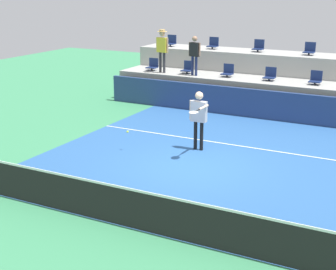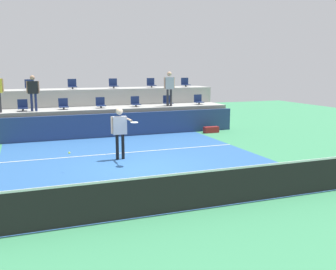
% 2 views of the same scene
% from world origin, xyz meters
% --- Properties ---
extents(ground_plane, '(40.00, 40.00, 0.00)m').
position_xyz_m(ground_plane, '(0.00, 0.00, 0.00)').
color(ground_plane, '#388456').
extents(court_inner_paint, '(9.00, 10.00, 0.01)m').
position_xyz_m(court_inner_paint, '(0.00, 1.00, 0.00)').
color(court_inner_paint, '#285693').
rests_on(court_inner_paint, ground_plane).
extents(court_service_line, '(9.00, 0.06, 0.00)m').
position_xyz_m(court_service_line, '(0.00, 2.40, 0.01)').
color(court_service_line, white).
rests_on(court_service_line, ground_plane).
extents(tennis_net, '(10.48, 0.08, 1.07)m').
position_xyz_m(tennis_net, '(0.00, -4.00, 0.50)').
color(tennis_net, black).
rests_on(tennis_net, ground_plane).
extents(sponsor_backboard, '(13.00, 0.16, 1.10)m').
position_xyz_m(sponsor_backboard, '(0.00, 6.00, 0.55)').
color(sponsor_backboard, navy).
rests_on(sponsor_backboard, ground_plane).
extents(seating_tier_lower, '(13.00, 1.80, 1.25)m').
position_xyz_m(seating_tier_lower, '(0.00, 7.30, 0.62)').
color(seating_tier_lower, '#9E9E99').
rests_on(seating_tier_lower, ground_plane).
extents(seating_tier_upper, '(13.00, 1.80, 2.10)m').
position_xyz_m(seating_tier_upper, '(0.00, 9.10, 1.05)').
color(seating_tier_upper, '#9E9E99').
rests_on(seating_tier_upper, ground_plane).
extents(stadium_chair_lower_left, '(0.44, 0.40, 0.52)m').
position_xyz_m(stadium_chair_lower_left, '(-3.58, 7.23, 1.46)').
color(stadium_chair_lower_left, '#2D2D33').
rests_on(stadium_chair_lower_left, seating_tier_lower).
extents(stadium_chair_lower_mid_left, '(0.44, 0.40, 0.52)m').
position_xyz_m(stadium_chair_lower_mid_left, '(-1.77, 7.23, 1.46)').
color(stadium_chair_lower_mid_left, '#2D2D33').
rests_on(stadium_chair_lower_mid_left, seating_tier_lower).
extents(stadium_chair_lower_center, '(0.44, 0.40, 0.52)m').
position_xyz_m(stadium_chair_lower_center, '(-0.00, 7.23, 1.46)').
color(stadium_chair_lower_center, '#2D2D33').
rests_on(stadium_chair_lower_center, seating_tier_lower).
extents(stadium_chair_lower_mid_right, '(0.44, 0.40, 0.52)m').
position_xyz_m(stadium_chair_lower_mid_right, '(1.77, 7.23, 1.46)').
color(stadium_chair_lower_mid_right, '#2D2D33').
rests_on(stadium_chair_lower_mid_right, seating_tier_lower).
extents(stadium_chair_lower_right, '(0.44, 0.40, 0.52)m').
position_xyz_m(stadium_chair_lower_right, '(3.52, 7.23, 1.46)').
color(stadium_chair_lower_right, '#2D2D33').
rests_on(stadium_chair_lower_right, seating_tier_lower).
extents(stadium_chair_lower_far_right, '(0.44, 0.40, 0.52)m').
position_xyz_m(stadium_chair_lower_far_right, '(5.29, 7.23, 1.46)').
color(stadium_chair_lower_far_right, '#2D2D33').
rests_on(stadium_chair_lower_far_right, seating_tier_lower).
extents(stadium_chair_upper_left, '(0.44, 0.40, 0.52)m').
position_xyz_m(stadium_chair_upper_left, '(-3.20, 9.03, 2.31)').
color(stadium_chair_upper_left, '#2D2D33').
rests_on(stadium_chair_upper_left, seating_tier_upper).
extents(stadium_chair_upper_mid_left, '(0.44, 0.40, 0.52)m').
position_xyz_m(stadium_chair_upper_mid_left, '(-1.10, 9.03, 2.31)').
color(stadium_chair_upper_mid_left, '#2D2D33').
rests_on(stadium_chair_upper_mid_left, seating_tier_upper).
extents(stadium_chair_upper_mid_right, '(0.44, 0.40, 0.52)m').
position_xyz_m(stadium_chair_upper_mid_right, '(1.07, 9.03, 2.31)').
color(stadium_chair_upper_mid_right, '#2D2D33').
rests_on(stadium_chair_upper_mid_right, seating_tier_upper).
extents(stadium_chair_upper_right, '(0.44, 0.40, 0.52)m').
position_xyz_m(stadium_chair_upper_right, '(3.21, 9.03, 2.31)').
color(stadium_chair_upper_right, '#2D2D33').
rests_on(stadium_chair_upper_right, seating_tier_upper).
extents(stadium_chair_upper_far_right, '(0.44, 0.40, 0.52)m').
position_xyz_m(stadium_chair_upper_far_right, '(5.29, 9.03, 2.31)').
color(stadium_chair_upper_far_right, '#2D2D33').
rests_on(stadium_chair_upper_far_right, seating_tier_upper).
extents(tennis_player, '(0.71, 1.24, 1.83)m').
position_xyz_m(tennis_player, '(-0.46, 1.44, 1.14)').
color(tennis_player, black).
rests_on(tennis_player, ground_plane).
extents(spectator_in_grey, '(0.57, 0.25, 1.62)m').
position_xyz_m(spectator_in_grey, '(-3.11, 6.85, 2.22)').
color(spectator_in_grey, navy).
rests_on(spectator_in_grey, seating_tier_lower).
extents(spectator_leaning_on_rail, '(0.61, 0.25, 1.75)m').
position_xyz_m(spectator_leaning_on_rail, '(3.46, 6.85, 2.31)').
color(spectator_leaning_on_rail, '#2D2D33').
rests_on(spectator_leaning_on_rail, seating_tier_lower).
extents(tennis_ball, '(0.07, 0.07, 0.07)m').
position_xyz_m(tennis_ball, '(-2.34, 0.38, 0.61)').
color(tennis_ball, '#CCE033').
extents(equipment_bag, '(0.76, 0.28, 0.30)m').
position_xyz_m(equipment_bag, '(5.13, 5.38, 0.15)').
color(equipment_bag, maroon).
rests_on(equipment_bag, ground_plane).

